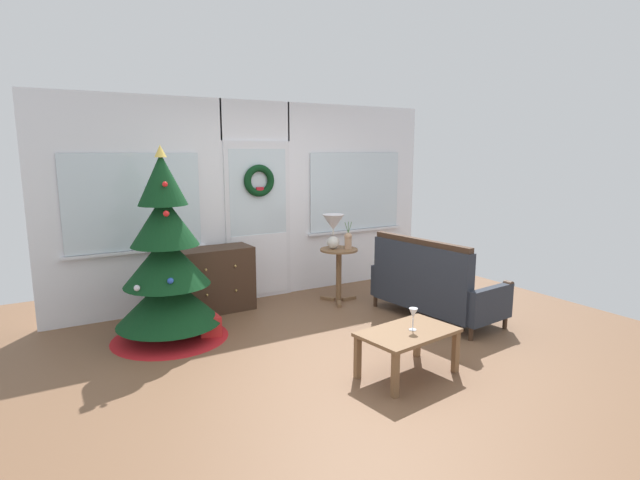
{
  "coord_description": "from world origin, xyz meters",
  "views": [
    {
      "loc": [
        -2.57,
        -3.89,
        1.92
      ],
      "look_at": [
        0.05,
        0.55,
        1.0
      ],
      "focal_mm": 28.0,
      "sensor_mm": 36.0,
      "label": 1
    }
  ],
  "objects_px": {
    "side_table": "(339,264)",
    "coffee_table": "(408,337)",
    "gift_box": "(209,327)",
    "settee_sofa": "(431,287)",
    "flower_vase": "(348,240)",
    "wine_glass": "(413,314)",
    "table_lamp": "(333,227)",
    "dresser_cabinet": "(215,280)",
    "christmas_tree": "(167,270)"
  },
  "relations": [
    {
      "from": "table_lamp",
      "to": "flower_vase",
      "type": "bearing_deg",
      "value": -32.01
    },
    {
      "from": "side_table",
      "to": "wine_glass",
      "type": "xyz_separation_m",
      "value": [
        -0.59,
        -2.11,
        0.05
      ]
    },
    {
      "from": "table_lamp",
      "to": "side_table",
      "type": "bearing_deg",
      "value": -33.69
    },
    {
      "from": "side_table",
      "to": "gift_box",
      "type": "xyz_separation_m",
      "value": [
        -1.84,
        -0.36,
        -0.38
      ]
    },
    {
      "from": "table_lamp",
      "to": "gift_box",
      "type": "height_order",
      "value": "table_lamp"
    },
    {
      "from": "settee_sofa",
      "to": "side_table",
      "type": "distance_m",
      "value": 1.23
    },
    {
      "from": "settee_sofa",
      "to": "side_table",
      "type": "bearing_deg",
      "value": 117.3
    },
    {
      "from": "coffee_table",
      "to": "gift_box",
      "type": "xyz_separation_m",
      "value": [
        -1.2,
        1.75,
        -0.23
      ]
    },
    {
      "from": "dresser_cabinet",
      "to": "table_lamp",
      "type": "distance_m",
      "value": 1.6
    },
    {
      "from": "dresser_cabinet",
      "to": "wine_glass",
      "type": "height_order",
      "value": "dresser_cabinet"
    },
    {
      "from": "coffee_table",
      "to": "wine_glass",
      "type": "height_order",
      "value": "wine_glass"
    },
    {
      "from": "settee_sofa",
      "to": "flower_vase",
      "type": "relative_size",
      "value": 4.62
    },
    {
      "from": "settee_sofa",
      "to": "flower_vase",
      "type": "distance_m",
      "value": 1.21
    },
    {
      "from": "settee_sofa",
      "to": "side_table",
      "type": "relative_size",
      "value": 2.32
    },
    {
      "from": "side_table",
      "to": "gift_box",
      "type": "distance_m",
      "value": 1.91
    },
    {
      "from": "side_table",
      "to": "coffee_table",
      "type": "distance_m",
      "value": 2.21
    },
    {
      "from": "side_table",
      "to": "flower_vase",
      "type": "height_order",
      "value": "flower_vase"
    },
    {
      "from": "christmas_tree",
      "to": "settee_sofa",
      "type": "height_order",
      "value": "christmas_tree"
    },
    {
      "from": "flower_vase",
      "to": "settee_sofa",
      "type": "bearing_deg",
      "value": -65.82
    },
    {
      "from": "settee_sofa",
      "to": "coffee_table",
      "type": "relative_size",
      "value": 1.8
    },
    {
      "from": "settee_sofa",
      "to": "coffee_table",
      "type": "bearing_deg",
      "value": -139.8
    },
    {
      "from": "table_lamp",
      "to": "wine_glass",
      "type": "xyz_separation_m",
      "value": [
        -0.53,
        -2.15,
        -0.44
      ]
    },
    {
      "from": "dresser_cabinet",
      "to": "settee_sofa",
      "type": "relative_size",
      "value": 0.56
    },
    {
      "from": "dresser_cabinet",
      "to": "wine_glass",
      "type": "xyz_separation_m",
      "value": [
        0.89,
        -2.57,
        0.15
      ]
    },
    {
      "from": "table_lamp",
      "to": "gift_box",
      "type": "bearing_deg",
      "value": -167.5
    },
    {
      "from": "christmas_tree",
      "to": "coffee_table",
      "type": "xyz_separation_m",
      "value": [
        1.56,
        -1.92,
        -0.38
      ]
    },
    {
      "from": "wine_glass",
      "to": "coffee_table",
      "type": "bearing_deg",
      "value": 171.58
    },
    {
      "from": "settee_sofa",
      "to": "flower_vase",
      "type": "xyz_separation_m",
      "value": [
        -0.46,
        1.03,
        0.44
      ]
    },
    {
      "from": "gift_box",
      "to": "dresser_cabinet",
      "type": "bearing_deg",
      "value": 66.4
    },
    {
      "from": "coffee_table",
      "to": "wine_glass",
      "type": "xyz_separation_m",
      "value": [
        0.05,
        -0.01,
        0.2
      ]
    },
    {
      "from": "flower_vase",
      "to": "wine_glass",
      "type": "relative_size",
      "value": 1.79
    },
    {
      "from": "christmas_tree",
      "to": "gift_box",
      "type": "relative_size",
      "value": 8.8
    },
    {
      "from": "settee_sofa",
      "to": "gift_box",
      "type": "distance_m",
      "value": 2.53
    },
    {
      "from": "settee_sofa",
      "to": "wine_glass",
      "type": "xyz_separation_m",
      "value": [
        -1.16,
        -1.02,
        0.17
      ]
    },
    {
      "from": "side_table",
      "to": "gift_box",
      "type": "bearing_deg",
      "value": -169.09
    },
    {
      "from": "christmas_tree",
      "to": "dresser_cabinet",
      "type": "relative_size",
      "value": 2.18
    },
    {
      "from": "table_lamp",
      "to": "coffee_table",
      "type": "xyz_separation_m",
      "value": [
        -0.58,
        -2.14,
        -0.64
      ]
    },
    {
      "from": "settee_sofa",
      "to": "gift_box",
      "type": "bearing_deg",
      "value": 163.04
    },
    {
      "from": "table_lamp",
      "to": "gift_box",
      "type": "distance_m",
      "value": 2.02
    },
    {
      "from": "dresser_cabinet",
      "to": "side_table",
      "type": "distance_m",
      "value": 1.56
    },
    {
      "from": "flower_vase",
      "to": "gift_box",
      "type": "distance_m",
      "value": 2.09
    },
    {
      "from": "side_table",
      "to": "table_lamp",
      "type": "relative_size",
      "value": 1.59
    },
    {
      "from": "flower_vase",
      "to": "coffee_table",
      "type": "bearing_deg",
      "value": -109.91
    },
    {
      "from": "gift_box",
      "to": "wine_glass",
      "type": "bearing_deg",
      "value": -54.61
    },
    {
      "from": "table_lamp",
      "to": "wine_glass",
      "type": "relative_size",
      "value": 2.26
    },
    {
      "from": "table_lamp",
      "to": "flower_vase",
      "type": "distance_m",
      "value": 0.25
    },
    {
      "from": "side_table",
      "to": "wine_glass",
      "type": "bearing_deg",
      "value": -105.74
    },
    {
      "from": "christmas_tree",
      "to": "settee_sofa",
      "type": "xyz_separation_m",
      "value": [
        2.76,
        -0.91,
        -0.35
      ]
    },
    {
      "from": "settee_sofa",
      "to": "wine_glass",
      "type": "height_order",
      "value": "settee_sofa"
    },
    {
      "from": "christmas_tree",
      "to": "flower_vase",
      "type": "xyz_separation_m",
      "value": [
        2.3,
        0.12,
        0.09
      ]
    }
  ]
}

